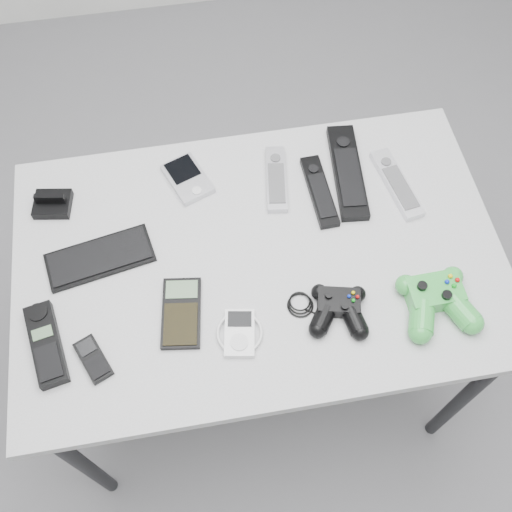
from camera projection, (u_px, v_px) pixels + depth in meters
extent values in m
plane|color=slate|center=(236.00, 366.00, 1.90)|extent=(3.50, 3.50, 0.00)
cube|color=#9F9FA2|center=(259.00, 258.00, 1.30)|extent=(1.05, 0.67, 0.03)
cylinder|color=black|center=(82.00, 464.00, 1.43)|extent=(0.03, 0.03, 0.67)
cylinder|color=black|center=(465.00, 397.00, 1.51)|extent=(0.03, 0.03, 0.67)
cylinder|color=black|center=(76.00, 255.00, 1.71)|extent=(0.03, 0.03, 0.67)
cylinder|color=black|center=(399.00, 208.00, 1.79)|extent=(0.03, 0.03, 0.67)
cube|color=black|center=(100.00, 257.00, 1.28)|extent=(0.24, 0.14, 0.01)
cube|color=black|center=(51.00, 201.00, 1.33)|extent=(0.09, 0.08, 0.04)
cube|color=#B6B5BD|center=(188.00, 178.00, 1.38)|extent=(0.12, 0.14, 0.02)
cube|color=#B6B5BD|center=(276.00, 179.00, 1.38)|extent=(0.07, 0.18, 0.02)
cube|color=black|center=(319.00, 191.00, 1.36)|extent=(0.05, 0.20, 0.02)
cube|color=black|center=(347.00, 171.00, 1.38)|extent=(0.09, 0.27, 0.03)
cube|color=silver|center=(397.00, 183.00, 1.37)|extent=(0.08, 0.20, 0.02)
cube|color=black|center=(93.00, 359.00, 1.17)|extent=(0.08, 0.10, 0.02)
cube|color=black|center=(46.00, 344.00, 1.18)|extent=(0.09, 0.18, 0.03)
cube|color=black|center=(181.00, 313.00, 1.21)|extent=(0.10, 0.16, 0.02)
cube|color=silver|center=(240.00, 333.00, 1.19)|extent=(0.11, 0.11, 0.02)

